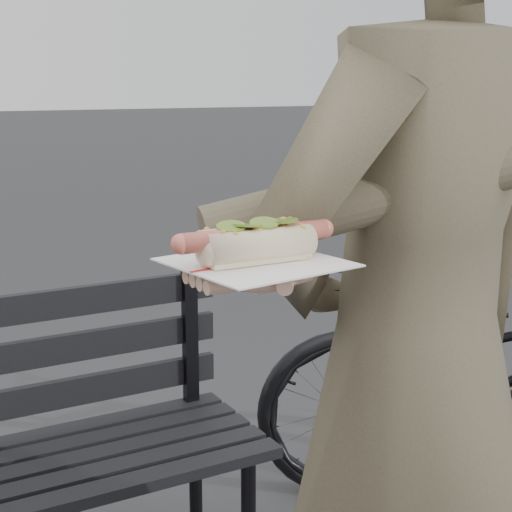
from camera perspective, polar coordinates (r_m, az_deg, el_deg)
The scene contains 2 objects.
person at distance 1.35m, azimuth 11.47°, elevation -8.60°, with size 0.68×0.45×1.88m, color brown.
held_hotdog at distance 1.12m, azimuth 6.38°, elevation 3.37°, with size 0.62×0.32×0.20m.
Camera 1 is at (-0.35, -0.95, 1.42)m, focal length 55.00 mm.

